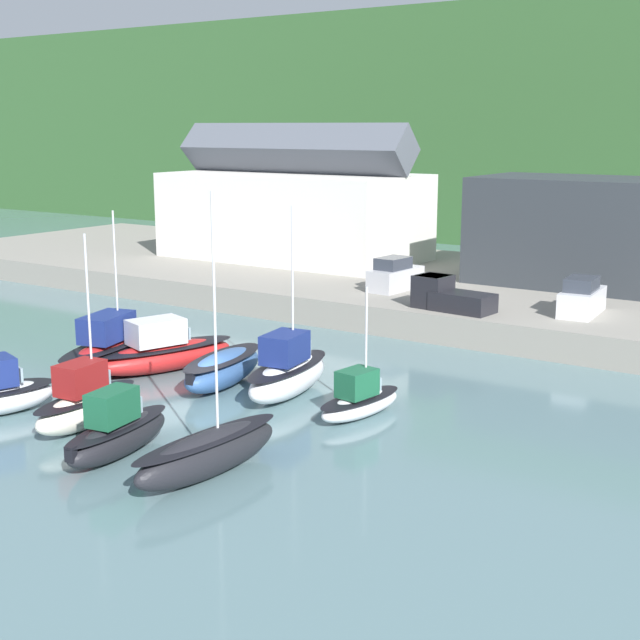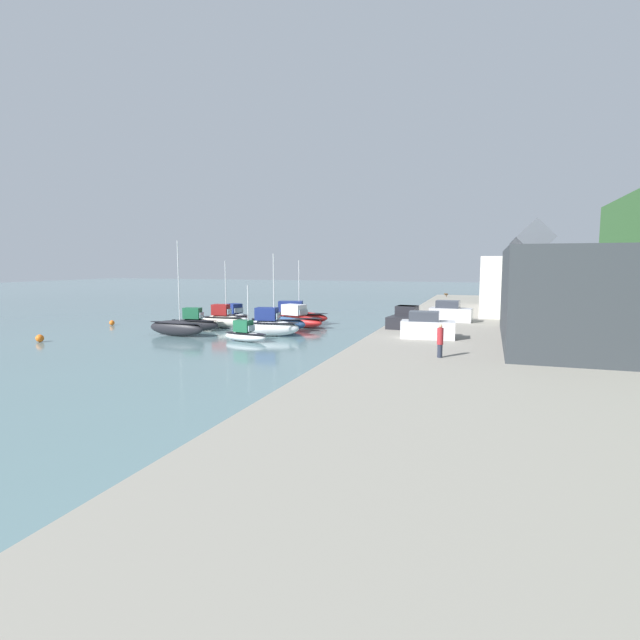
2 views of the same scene
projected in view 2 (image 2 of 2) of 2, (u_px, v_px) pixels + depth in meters
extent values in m
plane|color=slate|center=(261.00, 331.00, 56.65)|extent=(320.00, 320.00, 0.00)
cube|color=gray|center=(518.00, 335.00, 47.83)|extent=(92.54, 24.41, 1.71)
cube|color=silver|center=(527.00, 285.00, 61.37)|extent=(20.06, 10.79, 6.72)
cube|color=#515660|center=(529.00, 241.00, 60.76)|extent=(20.46, 3.93, 3.93)
cube|color=#2D3338|center=(564.00, 296.00, 36.95)|extent=(18.99, 8.38, 7.09)
cube|color=slate|center=(504.00, 295.00, 38.27)|extent=(18.04, 0.10, 4.25)
ellipsoid|color=red|center=(294.00, 318.00, 62.86)|extent=(4.30, 8.77, 1.64)
ellipsoid|color=black|center=(294.00, 313.00, 62.79)|extent=(4.43, 8.95, 0.12)
cube|color=navy|center=(291.00, 306.00, 62.72)|extent=(2.36, 3.29, 1.31)
cube|color=#8CA5B2|center=(304.00, 308.00, 62.63)|extent=(1.47, 0.48, 0.65)
cylinder|color=silver|center=(299.00, 286.00, 62.36)|extent=(0.10, 0.10, 6.39)
ellipsoid|color=red|center=(296.00, 321.00, 60.25)|extent=(4.60, 7.95, 1.46)
ellipsoid|color=black|center=(296.00, 317.00, 60.20)|extent=(4.73, 8.13, 0.12)
cube|color=silver|center=(294.00, 310.00, 60.33)|extent=(2.46, 3.07, 1.27)
cube|color=#8CA5B2|center=(303.00, 312.00, 59.45)|extent=(1.47, 0.59, 0.63)
cube|color=black|center=(274.00, 317.00, 62.42)|extent=(0.43, 0.38, 0.56)
ellipsoid|color=#33568E|center=(279.00, 324.00, 56.37)|extent=(3.09, 6.43, 1.67)
ellipsoid|color=black|center=(279.00, 319.00, 56.30)|extent=(3.19, 6.57, 0.12)
cube|color=black|center=(253.00, 321.00, 56.75)|extent=(0.40, 0.34, 0.56)
ellipsoid|color=white|center=(270.00, 328.00, 52.95)|extent=(2.87, 6.59, 1.69)
ellipsoid|color=black|center=(270.00, 322.00, 52.88)|extent=(2.96, 6.73, 0.12)
cube|color=navy|center=(267.00, 314.00, 52.84)|extent=(1.80, 2.42, 1.32)
cube|color=#8CA5B2|center=(278.00, 316.00, 52.62)|extent=(1.36, 0.29, 0.66)
cylinder|color=silver|center=(274.00, 287.00, 52.36)|extent=(0.10, 0.10, 7.00)
ellipsoid|color=silver|center=(245.00, 337.00, 49.19)|extent=(2.19, 4.89, 0.96)
ellipsoid|color=black|center=(245.00, 333.00, 49.15)|extent=(2.26, 4.99, 0.12)
cube|color=#195638|center=(243.00, 326.00, 49.18)|extent=(1.38, 1.80, 1.14)
cube|color=#8CA5B2|center=(252.00, 328.00, 48.76)|extent=(1.05, 0.24, 0.57)
cylinder|color=silver|center=(248.00, 309.00, 48.71)|extent=(0.10, 0.10, 4.62)
ellipsoid|color=silver|center=(235.00, 318.00, 64.14)|extent=(3.49, 5.03, 1.29)
ellipsoid|color=black|center=(235.00, 315.00, 64.09)|extent=(3.60, 5.15, 0.12)
cube|color=navy|center=(234.00, 308.00, 64.13)|extent=(2.04, 2.03, 1.22)
cube|color=#8CA5B2|center=(239.00, 310.00, 63.58)|extent=(1.41, 0.55, 0.61)
cube|color=black|center=(224.00, 315.00, 65.42)|extent=(0.43, 0.38, 0.56)
ellipsoid|color=white|center=(223.00, 321.00, 59.65)|extent=(2.24, 5.69, 1.53)
ellipsoid|color=black|center=(223.00, 317.00, 59.59)|extent=(2.32, 5.81, 0.12)
cube|color=maroon|center=(221.00, 310.00, 59.55)|extent=(1.45, 2.06, 1.28)
cube|color=#8CA5B2|center=(229.00, 311.00, 59.32)|extent=(1.14, 0.22, 0.64)
cylinder|color=silver|center=(226.00, 288.00, 59.10)|extent=(0.10, 0.10, 6.43)
ellipsoid|color=black|center=(195.00, 325.00, 56.86)|extent=(2.26, 5.69, 1.40)
ellipsoid|color=black|center=(195.00, 321.00, 56.80)|extent=(2.33, 5.81, 0.12)
cube|color=#195638|center=(192.00, 313.00, 56.76)|extent=(1.37, 2.08, 1.25)
cube|color=#8CA5B2|center=(202.00, 315.00, 56.58)|extent=(1.00, 0.24, 0.63)
cube|color=black|center=(173.00, 322.00, 57.30)|extent=(0.40, 0.33, 0.56)
ellipsoid|color=black|center=(176.00, 328.00, 52.86)|extent=(1.92, 6.81, 1.67)
ellipsoid|color=black|center=(176.00, 323.00, 52.80)|extent=(1.99, 6.95, 0.12)
cylinder|color=silver|center=(178.00, 281.00, 52.10)|extent=(0.10, 0.10, 8.35)
cube|color=silver|center=(428.00, 330.00, 39.76)|extent=(2.11, 4.32, 1.40)
cube|color=#333842|center=(424.00, 316.00, 39.72)|extent=(1.70, 2.42, 0.76)
cube|color=#B7B7BC|center=(451.00, 315.00, 51.25)|extent=(2.11, 4.32, 1.40)
cube|color=#333842|center=(448.00, 304.00, 51.25)|extent=(1.70, 2.42, 0.76)
cube|color=black|center=(401.00, 322.00, 46.32)|extent=(3.69, 2.34, 1.10)
cube|color=black|center=(407.00, 316.00, 48.10)|extent=(2.07, 2.08, 1.90)
cube|color=#2D333D|center=(407.00, 308.00, 48.02)|extent=(1.79, 1.95, 0.50)
cylinder|color=#232838|center=(440.00, 351.00, 31.69)|extent=(0.32, 0.32, 0.85)
cylinder|color=maroon|center=(440.00, 336.00, 31.59)|extent=(0.40, 0.40, 1.05)
sphere|color=tan|center=(441.00, 326.00, 31.51)|extent=(0.24, 0.24, 0.24)
cylinder|color=brown|center=(446.00, 296.00, 88.65)|extent=(0.12, 0.12, 0.28)
ellipsoid|color=brown|center=(446.00, 294.00, 88.61)|extent=(0.75, 0.80, 0.36)
sphere|color=brown|center=(445.00, 294.00, 88.47)|extent=(0.22, 0.22, 0.22)
sphere|color=orange|center=(40.00, 338.00, 48.80)|extent=(0.75, 0.75, 0.75)
sphere|color=orange|center=(112.00, 323.00, 62.07)|extent=(0.62, 0.62, 0.62)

